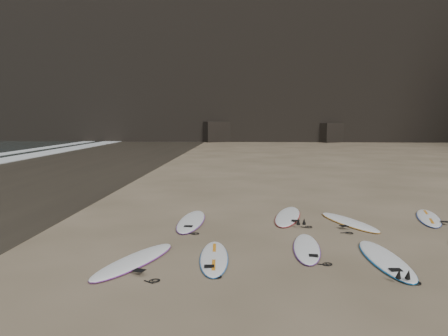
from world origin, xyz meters
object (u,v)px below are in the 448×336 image
object	(u,v)px
surfboard_0	(134,260)
surfboard_3	(385,259)
surfboard_7	(349,222)
surfboard_6	(288,216)
surfboard_2	(307,248)
surfboard_8	(429,218)
surfboard_1	(214,257)
surfboard_5	(191,221)

from	to	relation	value
surfboard_0	surfboard_3	world-z (taller)	surfboard_3
surfboard_0	surfboard_7	size ratio (longest dim) A/B	1.04
surfboard_6	surfboard_2	bearing A→B (deg)	-76.32
surfboard_3	surfboard_8	xyz separation A→B (m)	(2.43, 3.90, -0.01)
surfboard_3	surfboard_6	bearing A→B (deg)	109.85
surfboard_1	surfboard_6	world-z (taller)	surfboard_6
surfboard_1	surfboard_3	xyz separation A→B (m)	(3.52, 0.07, 0.01)
surfboard_3	surfboard_7	size ratio (longest dim) A/B	1.08
surfboard_0	surfboard_8	xyz separation A→B (m)	(7.54, 4.27, -0.00)
surfboard_2	surfboard_6	bearing A→B (deg)	97.40
surfboard_2	surfboard_3	distance (m)	1.67
surfboard_8	surfboard_5	bearing A→B (deg)	-158.87
surfboard_0	surfboard_6	bearing A→B (deg)	72.11
surfboard_0	surfboard_6	world-z (taller)	surfboard_6
surfboard_7	surfboard_8	bearing A→B (deg)	-8.22
surfboard_1	surfboard_8	xyz separation A→B (m)	(5.95, 3.97, 0.00)
surfboard_3	surfboard_8	bearing A→B (deg)	54.92
surfboard_2	surfboard_3	xyz separation A→B (m)	(1.50, -0.72, 0.01)
surfboard_2	surfboard_6	xyz separation A→B (m)	(-0.14, 3.15, 0.01)
surfboard_0	surfboard_7	distance (m)	6.26
surfboard_7	surfboard_0	bearing A→B (deg)	-167.96
surfboard_1	surfboard_3	world-z (taller)	surfboard_3
surfboard_5	surfboard_0	bearing A→B (deg)	-99.97
surfboard_5	surfboard_3	bearing A→B (deg)	-33.41
surfboard_2	surfboard_3	world-z (taller)	surfboard_3
surfboard_5	surfboard_7	size ratio (longest dim) A/B	1.09
surfboard_0	surfboard_6	size ratio (longest dim) A/B	0.96
surfboard_5	surfboard_1	bearing A→B (deg)	-72.62
surfboard_1	surfboard_5	distance (m)	3.28
surfboard_6	surfboard_7	size ratio (longest dim) A/B	1.09
surfboard_2	surfboard_8	distance (m)	5.06
surfboard_3	surfboard_6	xyz separation A→B (m)	(-1.64, 3.87, 0.00)
surfboard_1	surfboard_7	world-z (taller)	surfboard_7
surfboard_3	surfboard_5	world-z (taller)	surfboard_5
surfboard_2	surfboard_6	size ratio (longest dim) A/B	0.86
surfboard_5	surfboard_7	world-z (taller)	surfboard_5
surfboard_2	surfboard_8	world-z (taller)	surfboard_8
surfboard_0	surfboard_3	distance (m)	5.13
surfboard_5	surfboard_7	bearing A→B (deg)	3.70
surfboard_3	surfboard_0	bearing A→B (deg)	-179.08
surfboard_3	surfboard_7	distance (m)	3.25
surfboard_0	surfboard_7	world-z (taller)	surfboard_0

